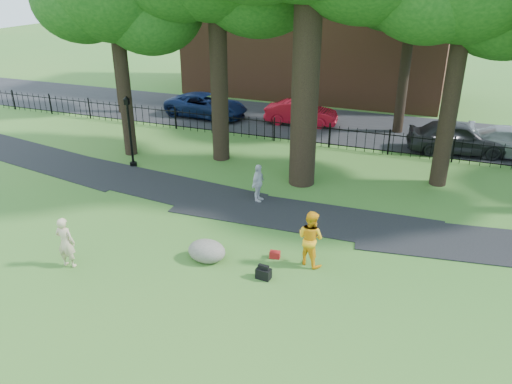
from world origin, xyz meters
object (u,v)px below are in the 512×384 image
at_px(man, 311,238).
at_px(red_sedan, 301,113).
at_px(lamppost, 130,133).
at_px(boulder, 207,249).
at_px(woman, 66,242).

distance_m(man, red_sedan, 15.33).
distance_m(man, lamppost, 11.29).
xyz_separation_m(boulder, red_sedan, (-1.48, 15.57, 0.33)).
bearing_deg(woman, boulder, -159.36).
height_order(boulder, lamppost, lamppost).
height_order(lamppost, red_sedan, lamppost).
bearing_deg(red_sedan, man, -167.97).
bearing_deg(lamppost, man, -36.01).
xyz_separation_m(woman, man, (6.96, 2.83, 0.07)).
relative_size(boulder, red_sedan, 0.29).
relative_size(man, red_sedan, 0.43).
bearing_deg(man, woman, 45.08).
relative_size(man, boulder, 1.47).
bearing_deg(woman, lamppost, -74.86).
xyz_separation_m(man, red_sedan, (-4.60, 14.62, -0.21)).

